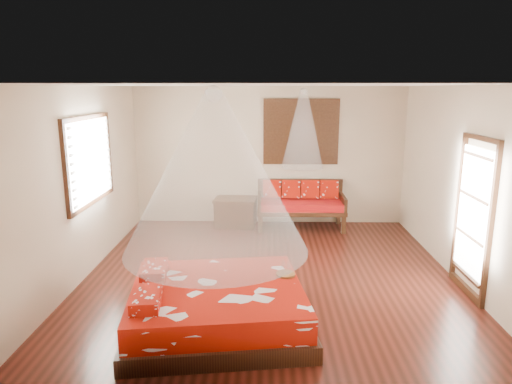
% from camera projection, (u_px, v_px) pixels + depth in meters
% --- Properties ---
extents(room, '(5.54, 5.54, 2.84)m').
position_uv_depth(room, '(270.00, 183.00, 6.67)').
color(room, black).
rests_on(room, ground).
extents(bed, '(2.30, 2.13, 0.64)m').
position_uv_depth(bed, '(216.00, 306.00, 5.38)').
color(bed, black).
rests_on(bed, floor).
extents(daybed, '(1.74, 0.77, 0.94)m').
position_uv_depth(daybed, '(301.00, 202.00, 9.17)').
color(daybed, black).
rests_on(daybed, floor).
extents(storage_chest, '(0.89, 0.69, 0.58)m').
position_uv_depth(storage_chest, '(236.00, 212.00, 9.32)').
color(storage_chest, black).
rests_on(storage_chest, floor).
extents(shutter_panel, '(1.52, 0.06, 1.32)m').
position_uv_depth(shutter_panel, '(301.00, 132.00, 9.19)').
color(shutter_panel, black).
rests_on(shutter_panel, wall_back).
extents(window_left, '(0.10, 1.74, 1.34)m').
position_uv_depth(window_left, '(90.00, 160.00, 6.86)').
color(window_left, black).
rests_on(window_left, wall_left).
extents(glazed_door, '(0.08, 1.02, 2.16)m').
position_uv_depth(glazed_door, '(473.00, 218.00, 6.10)').
color(glazed_door, black).
rests_on(glazed_door, floor).
extents(wine_tray, '(0.24, 0.24, 0.19)m').
position_uv_depth(wine_tray, '(286.00, 271.00, 5.63)').
color(wine_tray, brown).
rests_on(wine_tray, bed).
extents(mosquito_net_main, '(2.09, 2.09, 1.80)m').
position_uv_depth(mosquito_net_main, '(215.00, 173.00, 5.02)').
color(mosquito_net_main, white).
rests_on(mosquito_net_main, ceiling).
extents(mosquito_net_daybed, '(0.81, 0.81, 1.50)m').
position_uv_depth(mosquito_net_daybed, '(303.00, 129.00, 8.72)').
color(mosquito_net_daybed, white).
rests_on(mosquito_net_daybed, ceiling).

